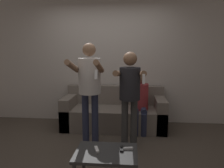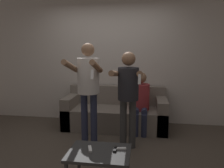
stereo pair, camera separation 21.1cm
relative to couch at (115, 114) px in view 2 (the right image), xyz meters
The scene contains 10 objects.
ground_plane 1.26m from the couch, 98.53° to the right, with size 14.00×14.00×0.00m, color #4C4238.
wall_back 1.16m from the couch, 113.14° to the left, with size 6.40×0.06×2.70m.
couch is the anchor object (origin of this frame).
person_standing_left 1.23m from the couch, 109.52° to the right, with size 0.47×0.75×1.68m.
person_standing_right 1.18m from the couch, 70.54° to the right, with size 0.45×0.75×1.54m.
person_seated 0.63m from the couch, 16.71° to the right, with size 0.33×0.54×1.15m.
coffee_table 1.93m from the couch, 87.98° to the right, with size 0.72×0.53×0.42m.
remote_near 1.91m from the couch, 91.37° to the right, with size 0.08×0.15×0.02m.
remote_mid 1.88m from the couch, 82.49° to the right, with size 0.04×0.15×0.02m.
remote_far 1.88m from the couch, 80.88° to the right, with size 0.15×0.06×0.02m.
Camera 2 is at (0.74, -3.02, 1.60)m, focal length 35.00 mm.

